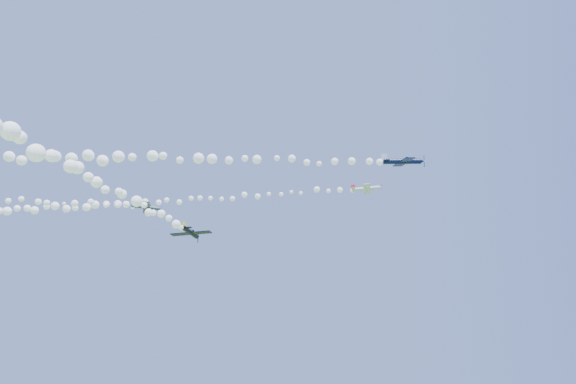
% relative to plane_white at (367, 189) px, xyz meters
% --- Properties ---
extents(plane_white, '(6.67, 6.93, 1.79)m').
position_rel_plane_white_xyz_m(plane_white, '(0.00, 0.00, 0.00)').
color(plane_white, white).
extents(smoke_trail_white, '(86.84, 4.65, 2.84)m').
position_rel_plane_white_xyz_m(smoke_trail_white, '(-45.40, -1.20, -0.31)').
color(smoke_trail_white, white).
extents(plane_navy, '(7.78, 8.14, 2.24)m').
position_rel_plane_white_xyz_m(plane_navy, '(7.12, -16.71, -0.91)').
color(plane_navy, '#0B1033').
extents(smoke_trail_navy, '(79.70, 22.71, 3.03)m').
position_rel_plane_white_xyz_m(smoke_trail_navy, '(-34.94, -27.58, -1.12)').
color(smoke_trail_navy, white).
extents(plane_grey, '(5.89, 6.20, 2.22)m').
position_rel_plane_white_xyz_m(plane_grey, '(-42.47, -13.71, -5.39)').
color(plane_grey, '#3D4059').
extents(plane_black, '(7.21, 6.92, 2.38)m').
position_rel_plane_white_xyz_m(plane_black, '(-29.61, -20.89, -12.77)').
color(plane_black, black).
extents(smoke_trail_black, '(2.77, 67.90, 2.84)m').
position_rel_plane_white_xyz_m(smoke_trail_black, '(-29.48, -56.91, -13.01)').
color(smoke_trail_black, white).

